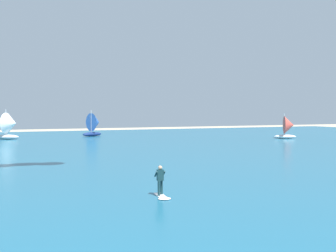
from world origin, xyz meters
TOP-DOWN VIEW (x-y plane):
  - ocean at (0.00, 51.77)m, footprint 160.00×90.00m
  - kitesurfer at (-1.94, 20.13)m, footprint 0.85×2.01m
  - sailboat_outermost at (35.59, 54.97)m, footprint 3.80×3.43m
  - sailboat_heeled_over at (7.64, 74.75)m, footprint 4.22×3.77m
  - sailboat_far_right at (-6.99, 71.72)m, footprint 4.38×4.06m

SIDE VIEW (x-z plane):
  - ocean at x=0.00m, z-range 0.00..0.10m
  - kitesurfer at x=-1.94m, z-range -0.13..1.54m
  - sailboat_outermost at x=35.59m, z-range -0.08..4.15m
  - sailboat_heeled_over at x=7.64m, z-range -0.10..4.64m
  - sailboat_far_right at x=-6.99m, z-range -0.10..4.76m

